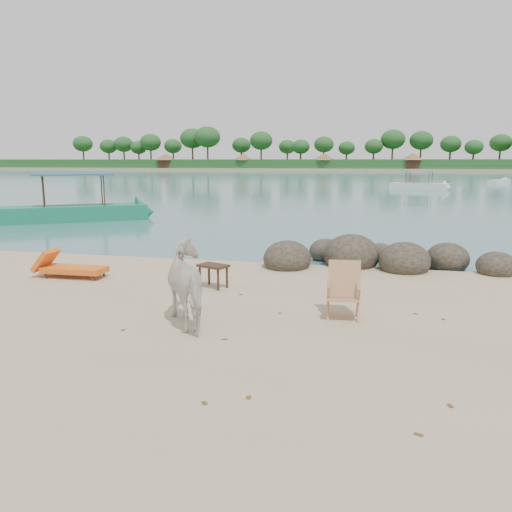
{
  "coord_description": "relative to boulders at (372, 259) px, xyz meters",
  "views": [
    {
      "loc": [
        2.56,
        -7.64,
        2.9
      ],
      "look_at": [
        0.4,
        2.0,
        1.0
      ],
      "focal_mm": 35.0,
      "sensor_mm": 36.0,
      "label": 1
    }
  ],
  "objects": [
    {
      "name": "boat_mid",
      "position": [
        4.84,
        40.21,
        1.33
      ],
      "size": [
        6.48,
        3.67,
        3.11
      ],
      "primitive_type": null,
      "rotation": [
        0.0,
        0.0,
        -0.37
      ],
      "color": "silver",
      "rests_on": "water"
    },
    {
      "name": "boat_far",
      "position": [
        15.95,
        55.31,
        0.07
      ],
      "size": [
        3.86,
        4.77,
        0.59
      ],
      "primitive_type": null,
      "rotation": [
        0.0,
        0.0,
        0.95
      ],
      "color": "silver",
      "rests_on": "water"
    },
    {
      "name": "far_shore",
      "position": [
        -2.74,
        163.77,
        -0.23
      ],
      "size": [
        420.0,
        90.0,
        1.4
      ],
      "primitive_type": "cube",
      "color": "tan",
      "rests_on": "ground"
    },
    {
      "name": "boulders",
      "position": [
        0.0,
        0.0,
        0.0
      ],
      "size": [
        6.56,
        3.05,
        1.16
      ],
      "rotation": [
        0.0,
        0.0,
        0.35
      ],
      "color": "#2D261E",
      "rests_on": "ground"
    },
    {
      "name": "lounge_chair",
      "position": [
        -7.25,
        -3.04,
        0.07
      ],
      "size": [
        1.97,
        0.72,
        0.59
      ],
      "primitive_type": null,
      "rotation": [
        0.0,
        0.0,
        0.02
      ],
      "color": "orange",
      "rests_on": "ground"
    },
    {
      "name": "deck_chair",
      "position": [
        -0.56,
        -4.89,
        0.29
      ],
      "size": [
        0.71,
        0.77,
        1.02
      ],
      "primitive_type": null,
      "rotation": [
        0.0,
        0.0,
        0.09
      ],
      "color": "tan",
      "rests_on": "ground"
    },
    {
      "name": "boat_near",
      "position": [
        -14.25,
        8.09,
        1.63
      ],
      "size": [
        7.32,
        5.72,
        3.71
      ],
      "primitive_type": null,
      "rotation": [
        0.0,
        0.0,
        0.59
      ],
      "color": "#167755",
      "rests_on": "water"
    },
    {
      "name": "side_table",
      "position": [
        -3.56,
        -3.27,
        0.04
      ],
      "size": [
        0.77,
        0.64,
        0.53
      ],
      "primitive_type": null,
      "rotation": [
        0.0,
        0.0,
        -0.39
      ],
      "color": "#2F2312",
      "rests_on": "ground"
    },
    {
      "name": "far_scenery",
      "position": [
        -2.72,
        130.47,
        2.91
      ],
      "size": [
        420.0,
        18.0,
        9.5
      ],
      "color": "#1E4C1E",
      "rests_on": "ground"
    },
    {
      "name": "water",
      "position": [
        -2.74,
        83.77,
        -0.23
      ],
      "size": [
        400.0,
        400.0,
        0.0
      ],
      "primitive_type": "plane",
      "color": "#3A6D74",
      "rests_on": "ground"
    },
    {
      "name": "cow",
      "position": [
        -3.16,
        -5.76,
        0.51
      ],
      "size": [
        1.69,
        1.86,
        1.47
      ],
      "primitive_type": "imported",
      "rotation": [
        0.0,
        0.0,
        3.79
      ],
      "color": "beige",
      "rests_on": "ground"
    },
    {
      "name": "dead_leaves",
      "position": [
        -2.97,
        -7.28,
        -0.22
      ],
      "size": [
        8.6,
        5.68,
        0.0
      ],
      "color": "brown",
      "rests_on": "ground"
    }
  ]
}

